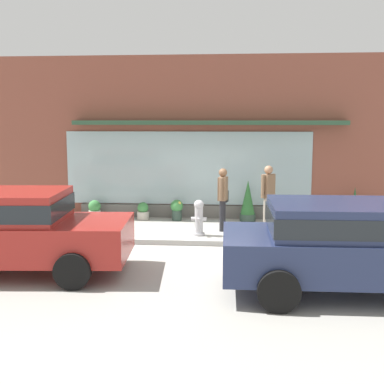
{
  "coord_description": "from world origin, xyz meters",
  "views": [
    {
      "loc": [
        0.76,
        -11.25,
        2.82
      ],
      "look_at": [
        -0.31,
        1.2,
        1.0
      ],
      "focal_mm": 47.04,
      "sensor_mm": 36.0,
      "label": 1
    }
  ],
  "objects_px": {
    "parked_car_navy": "(353,242)",
    "potted_plant_by_entrance": "(248,201)",
    "fire_hydrant": "(199,217)",
    "pedestrian_with_handbag": "(223,195)",
    "potted_plant_window_left": "(354,205)",
    "potted_plant_corner_tall": "(95,209)",
    "parked_car_red": "(6,227)",
    "potted_plant_low_front": "(143,211)",
    "potted_plant_doorstep": "(177,209)",
    "pedestrian_passerby": "(268,192)"
  },
  "relations": [
    {
      "from": "parked_car_navy",
      "to": "potted_plant_by_entrance",
      "type": "distance_m",
      "value": 5.98
    },
    {
      "from": "potted_plant_by_entrance",
      "to": "potted_plant_window_left",
      "type": "relative_size",
      "value": 1.16
    },
    {
      "from": "potted_plant_corner_tall",
      "to": "potted_plant_window_left",
      "type": "relative_size",
      "value": 0.53
    },
    {
      "from": "potted_plant_doorstep",
      "to": "potted_plant_window_left",
      "type": "bearing_deg",
      "value": 2.25
    },
    {
      "from": "potted_plant_doorstep",
      "to": "potted_plant_window_left",
      "type": "distance_m",
      "value": 4.9
    },
    {
      "from": "parked_car_red",
      "to": "potted_plant_by_entrance",
      "type": "xyz_separation_m",
      "value": [
        4.52,
        5.19,
        -0.32
      ]
    },
    {
      "from": "potted_plant_by_entrance",
      "to": "parked_car_navy",
      "type": "bearing_deg",
      "value": -75.04
    },
    {
      "from": "pedestrian_passerby",
      "to": "potted_plant_corner_tall",
      "type": "bearing_deg",
      "value": -58.84
    },
    {
      "from": "potted_plant_doorstep",
      "to": "potted_plant_window_left",
      "type": "relative_size",
      "value": 0.6
    },
    {
      "from": "parked_car_red",
      "to": "potted_plant_window_left",
      "type": "relative_size",
      "value": 4.5
    },
    {
      "from": "fire_hydrant",
      "to": "potted_plant_window_left",
      "type": "distance_m",
      "value": 4.59
    },
    {
      "from": "parked_car_navy",
      "to": "potted_plant_corner_tall",
      "type": "height_order",
      "value": "parked_car_navy"
    },
    {
      "from": "fire_hydrant",
      "to": "potted_plant_corner_tall",
      "type": "distance_m",
      "value": 3.64
    },
    {
      "from": "pedestrian_with_handbag",
      "to": "parked_car_red",
      "type": "height_order",
      "value": "pedestrian_with_handbag"
    },
    {
      "from": "potted_plant_low_front",
      "to": "potted_plant_doorstep",
      "type": "xyz_separation_m",
      "value": [
        0.97,
        -0.04,
        0.09
      ]
    },
    {
      "from": "pedestrian_with_handbag",
      "to": "potted_plant_corner_tall",
      "type": "distance_m",
      "value": 3.96
    },
    {
      "from": "fire_hydrant",
      "to": "pedestrian_with_handbag",
      "type": "bearing_deg",
      "value": 46.2
    },
    {
      "from": "pedestrian_with_handbag",
      "to": "potted_plant_window_left",
      "type": "xyz_separation_m",
      "value": [
        3.58,
        1.37,
        -0.45
      ]
    },
    {
      "from": "parked_car_navy",
      "to": "potted_plant_low_front",
      "type": "xyz_separation_m",
      "value": [
        -4.48,
        5.72,
        -0.62
      ]
    },
    {
      "from": "parked_car_navy",
      "to": "parked_car_red",
      "type": "distance_m",
      "value": 6.09
    },
    {
      "from": "parked_car_navy",
      "to": "potted_plant_doorstep",
      "type": "bearing_deg",
      "value": 120.77
    },
    {
      "from": "pedestrian_passerby",
      "to": "parked_car_red",
      "type": "xyz_separation_m",
      "value": [
        -5.01,
        -4.24,
        -0.1
      ]
    },
    {
      "from": "pedestrian_passerby",
      "to": "potted_plant_corner_tall",
      "type": "distance_m",
      "value": 4.99
    },
    {
      "from": "parked_car_red",
      "to": "potted_plant_doorstep",
      "type": "xyz_separation_m",
      "value": [
        2.55,
        5.1,
        -0.54
      ]
    },
    {
      "from": "potted_plant_by_entrance",
      "to": "potted_plant_doorstep",
      "type": "distance_m",
      "value": 1.99
    },
    {
      "from": "parked_car_red",
      "to": "potted_plant_by_entrance",
      "type": "relative_size",
      "value": 3.87
    },
    {
      "from": "fire_hydrant",
      "to": "potted_plant_corner_tall",
      "type": "xyz_separation_m",
      "value": [
        -3.13,
        1.86,
        -0.19
      ]
    },
    {
      "from": "pedestrian_passerby",
      "to": "parked_car_navy",
      "type": "height_order",
      "value": "pedestrian_passerby"
    },
    {
      "from": "fire_hydrant",
      "to": "parked_car_navy",
      "type": "xyz_separation_m",
      "value": [
        2.77,
        -3.9,
        0.41
      ]
    },
    {
      "from": "fire_hydrant",
      "to": "pedestrian_passerby",
      "type": "height_order",
      "value": "pedestrian_passerby"
    },
    {
      "from": "pedestrian_passerby",
      "to": "potted_plant_doorstep",
      "type": "height_order",
      "value": "pedestrian_passerby"
    },
    {
      "from": "parked_car_navy",
      "to": "potted_plant_by_entrance",
      "type": "bearing_deg",
      "value": 103.96
    },
    {
      "from": "potted_plant_corner_tall",
      "to": "potted_plant_window_left",
      "type": "bearing_deg",
      "value": 0.8
    },
    {
      "from": "pedestrian_passerby",
      "to": "potted_plant_by_entrance",
      "type": "bearing_deg",
      "value": -110.37
    },
    {
      "from": "fire_hydrant",
      "to": "pedestrian_with_handbag",
      "type": "xyz_separation_m",
      "value": [
        0.57,
        0.59,
        0.48
      ]
    },
    {
      "from": "fire_hydrant",
      "to": "potted_plant_low_front",
      "type": "bearing_deg",
      "value": 133.36
    },
    {
      "from": "fire_hydrant",
      "to": "parked_car_red",
      "type": "height_order",
      "value": "parked_car_red"
    },
    {
      "from": "parked_car_red",
      "to": "pedestrian_passerby",
      "type": "bearing_deg",
      "value": 35.95
    },
    {
      "from": "pedestrian_with_handbag",
      "to": "parked_car_red",
      "type": "bearing_deg",
      "value": 145.64
    },
    {
      "from": "pedestrian_with_handbag",
      "to": "potted_plant_window_left",
      "type": "distance_m",
      "value": 3.86
    },
    {
      "from": "fire_hydrant",
      "to": "potted_plant_window_left",
      "type": "relative_size",
      "value": 0.89
    },
    {
      "from": "parked_car_navy",
      "to": "potted_plant_corner_tall",
      "type": "relative_size",
      "value": 8.31
    },
    {
      "from": "pedestrian_passerby",
      "to": "parked_car_red",
      "type": "bearing_deg",
      "value": -7.54
    },
    {
      "from": "fire_hydrant",
      "to": "parked_car_red",
      "type": "relative_size",
      "value": 0.2
    },
    {
      "from": "parked_car_red",
      "to": "potted_plant_low_front",
      "type": "relative_size",
      "value": 8.96
    },
    {
      "from": "potted_plant_low_front",
      "to": "potted_plant_by_entrance",
      "type": "xyz_separation_m",
      "value": [
        2.94,
        0.05,
        0.31
      ]
    },
    {
      "from": "pedestrian_with_handbag",
      "to": "potted_plant_window_left",
      "type": "bearing_deg",
      "value": -58.87
    },
    {
      "from": "potted_plant_corner_tall",
      "to": "fire_hydrant",
      "type": "bearing_deg",
      "value": -30.78
    },
    {
      "from": "potted_plant_low_front",
      "to": "potted_plant_corner_tall",
      "type": "xyz_separation_m",
      "value": [
        -1.41,
        0.05,
        0.02
      ]
    },
    {
      "from": "potted_plant_doorstep",
      "to": "potted_plant_corner_tall",
      "type": "relative_size",
      "value": 1.11
    }
  ]
}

